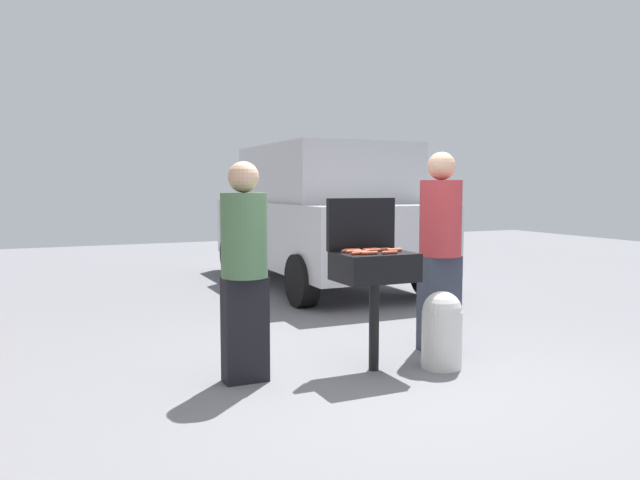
# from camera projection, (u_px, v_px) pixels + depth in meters

# --- Properties ---
(ground_plane) EXTENTS (24.00, 24.00, 0.00)m
(ground_plane) POSITION_uv_depth(u_px,v_px,m) (388.00, 380.00, 4.63)
(ground_plane) COLOR slate
(bbq_grill) EXTENTS (0.60, 0.44, 0.93)m
(bbq_grill) POSITION_uv_depth(u_px,v_px,m) (374.00, 271.00, 4.81)
(bbq_grill) COLOR black
(bbq_grill) RESTS_ON ground
(grill_lid_open) EXTENTS (0.60, 0.05, 0.42)m
(grill_lid_open) POSITION_uv_depth(u_px,v_px,m) (361.00, 224.00, 4.98)
(grill_lid_open) COLOR black
(grill_lid_open) RESTS_ON bbq_grill
(hot_dog_0) EXTENTS (0.13, 0.03, 0.03)m
(hot_dog_0) POSITION_uv_depth(u_px,v_px,m) (354.00, 251.00, 4.77)
(hot_dog_0) COLOR #B74C33
(hot_dog_0) RESTS_ON bbq_grill
(hot_dog_1) EXTENTS (0.13, 0.03, 0.03)m
(hot_dog_1) POSITION_uv_depth(u_px,v_px,m) (389.00, 252.00, 4.70)
(hot_dog_1) COLOR #AD4228
(hot_dog_1) RESTS_ON bbq_grill
(hot_dog_2) EXTENTS (0.13, 0.03, 0.03)m
(hot_dog_2) POSITION_uv_depth(u_px,v_px,m) (382.00, 250.00, 4.91)
(hot_dog_2) COLOR #B74C33
(hot_dog_2) RESTS_ON bbq_grill
(hot_dog_3) EXTENTS (0.13, 0.04, 0.03)m
(hot_dog_3) POSITION_uv_depth(u_px,v_px,m) (395.00, 250.00, 4.86)
(hot_dog_3) COLOR #AD4228
(hot_dog_3) RESTS_ON bbq_grill
(hot_dog_4) EXTENTS (0.13, 0.03, 0.03)m
(hot_dog_4) POSITION_uv_depth(u_px,v_px,m) (370.00, 250.00, 4.91)
(hot_dog_4) COLOR #AD4228
(hot_dog_4) RESTS_ON bbq_grill
(hot_dog_5) EXTENTS (0.13, 0.03, 0.03)m
(hot_dog_5) POSITION_uv_depth(u_px,v_px,m) (361.00, 252.00, 4.74)
(hot_dog_5) COLOR #AD4228
(hot_dog_5) RESTS_ON bbq_grill
(hot_dog_6) EXTENTS (0.13, 0.03, 0.03)m
(hot_dog_6) POSITION_uv_depth(u_px,v_px,m) (369.00, 253.00, 4.66)
(hot_dog_6) COLOR #AD4228
(hot_dog_6) RESTS_ON bbq_grill
(hot_dog_7) EXTENTS (0.13, 0.04, 0.03)m
(hot_dog_7) POSITION_uv_depth(u_px,v_px,m) (352.00, 250.00, 4.87)
(hot_dog_7) COLOR #B74C33
(hot_dog_7) RESTS_ON bbq_grill
(hot_dog_8) EXTENTS (0.13, 0.03, 0.03)m
(hot_dog_8) POSITION_uv_depth(u_px,v_px,m) (349.00, 251.00, 4.81)
(hot_dog_8) COLOR #B74C33
(hot_dog_8) RESTS_ON bbq_grill
(hot_dog_9) EXTENTS (0.13, 0.04, 0.03)m
(hot_dog_9) POSITION_uv_depth(u_px,v_px,m) (358.00, 253.00, 4.65)
(hot_dog_9) COLOR #AD4228
(hot_dog_9) RESTS_ON bbq_grill
(hot_dog_10) EXTENTS (0.13, 0.04, 0.03)m
(hot_dog_10) POSITION_uv_depth(u_px,v_px,m) (394.00, 250.00, 4.90)
(hot_dog_10) COLOR #AD4228
(hot_dog_10) RESTS_ON bbq_grill
(hot_dog_11) EXTENTS (0.13, 0.03, 0.03)m
(hot_dog_11) POSITION_uv_depth(u_px,v_px,m) (372.00, 250.00, 4.84)
(hot_dog_11) COLOR #AD4228
(hot_dog_11) RESTS_ON bbq_grill
(propane_tank) EXTENTS (0.32, 0.32, 0.62)m
(propane_tank) POSITION_uv_depth(u_px,v_px,m) (442.00, 328.00, 4.92)
(propane_tank) COLOR silver
(propane_tank) RESTS_ON ground
(person_left) EXTENTS (0.34, 0.34, 1.63)m
(person_left) POSITION_uv_depth(u_px,v_px,m) (244.00, 263.00, 4.53)
(person_left) COLOR black
(person_left) RESTS_ON ground
(person_right) EXTENTS (0.37, 0.37, 1.74)m
(person_right) POSITION_uv_depth(u_px,v_px,m) (440.00, 244.00, 5.41)
(person_right) COLOR #333847
(person_right) RESTS_ON ground
(parked_minivan) EXTENTS (2.06, 4.42, 2.02)m
(parked_minivan) POSITION_uv_depth(u_px,v_px,m) (321.00, 215.00, 9.05)
(parked_minivan) COLOR #B7B7BC
(parked_minivan) RESTS_ON ground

